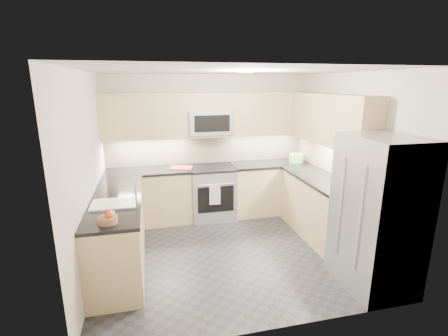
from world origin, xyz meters
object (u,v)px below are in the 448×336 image
cutting_board (181,168)px  refrigerator (377,214)px  utensil_bowl (296,158)px  microwave (210,122)px  fruit_basket (108,220)px  gas_range (212,193)px

cutting_board → refrigerator: bearing=-51.2°
utensil_bowl → cutting_board: utensil_bowl is taller
microwave → fruit_basket: microwave is taller
microwave → cutting_board: bearing=-170.1°
gas_range → cutting_board: cutting_board is taller
microwave → fruit_basket: 2.76m
cutting_board → fruit_basket: bearing=-114.9°
utensil_bowl → cutting_board: size_ratio=0.70×
refrigerator → utensil_bowl: refrigerator is taller
utensil_bowl → cutting_board: 2.12m
gas_range → microwave: microwave is taller
utensil_bowl → fruit_basket: utensil_bowl is taller
fruit_basket → cutting_board: bearing=65.1°
gas_range → refrigerator: 2.86m
gas_range → fruit_basket: size_ratio=4.61×
microwave → refrigerator: bearing=-60.4°
refrigerator → cutting_board: bearing=128.8°
utensil_bowl → cutting_board: bearing=178.9°
gas_range → microwave: (0.00, 0.12, 1.24)m
microwave → fruit_basket: size_ratio=3.85×
refrigerator → cutting_board: refrigerator is taller
refrigerator → microwave: bearing=119.6°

